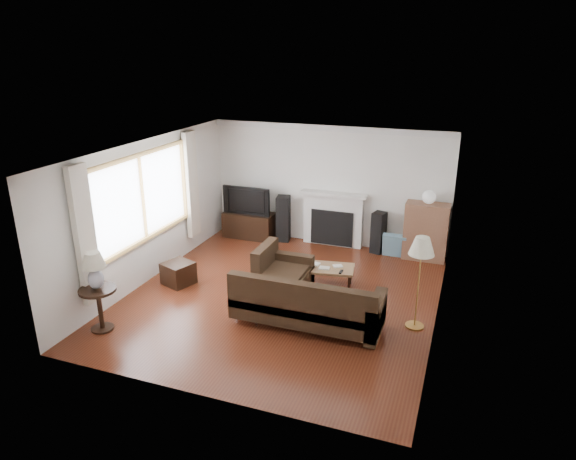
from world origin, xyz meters
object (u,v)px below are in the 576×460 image
(tv_stand, at_px, (249,225))
(floor_lamp, at_px, (418,283))
(sectional_sofa, at_px, (308,301))
(bookshelf, at_px, (426,232))
(coffee_table, at_px, (325,277))
(side_table, at_px, (100,309))

(tv_stand, bearing_deg, floor_lamp, -34.43)
(sectional_sofa, bearing_deg, bookshelf, 66.81)
(tv_stand, distance_m, floor_lamp, 4.77)
(coffee_table, height_order, floor_lamp, floor_lamp)
(sectional_sofa, height_order, side_table, sectional_sofa)
(tv_stand, height_order, sectional_sofa, sectional_sofa)
(bookshelf, xyz_separation_m, side_table, (-4.21, -4.41, -0.23))
(tv_stand, xyz_separation_m, side_table, (-0.45, -4.36, 0.06))
(coffee_table, distance_m, side_table, 3.71)
(coffee_table, xyz_separation_m, floor_lamp, (1.65, -0.85, 0.53))
(tv_stand, bearing_deg, side_table, -95.89)
(tv_stand, height_order, side_table, side_table)
(floor_lamp, bearing_deg, sectional_sofa, -162.71)
(coffee_table, relative_size, floor_lamp, 0.68)
(sectional_sofa, relative_size, coffee_table, 2.47)
(sectional_sofa, bearing_deg, coffee_table, 94.52)
(bookshelf, height_order, coffee_table, bookshelf)
(tv_stand, distance_m, bookshelf, 3.77)
(bookshelf, xyz_separation_m, sectional_sofa, (-1.38, -3.22, -0.18))
(coffee_table, bearing_deg, bookshelf, 42.79)
(coffee_table, bearing_deg, floor_lamp, -36.27)
(side_table, bearing_deg, coffee_table, 42.80)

